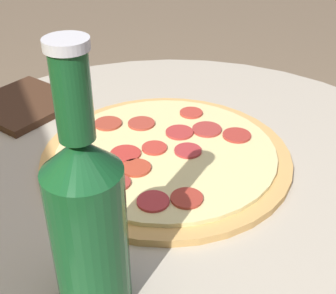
# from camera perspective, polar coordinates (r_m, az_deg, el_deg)

# --- Properties ---
(table) EXTENTS (0.81, 0.81, 0.71)m
(table) POSITION_cam_1_polar(r_m,az_deg,el_deg) (0.77, 0.84, -15.67)
(table) COLOR #B2A893
(table) RESTS_ON ground_plane
(pizza) EXTENTS (0.35, 0.35, 0.02)m
(pizza) POSITION_cam_1_polar(r_m,az_deg,el_deg) (0.65, -0.04, -0.90)
(pizza) COLOR tan
(pizza) RESTS_ON table
(beer_bottle) EXTENTS (0.07, 0.07, 0.26)m
(beer_bottle) POSITION_cam_1_polar(r_m,az_deg,el_deg) (0.41, -9.81, -8.49)
(beer_bottle) COLOR #144C23
(beer_bottle) RESTS_ON table
(pizza_paddle) EXTENTS (0.27, 0.21, 0.02)m
(pizza_paddle) POSITION_cam_1_polar(r_m,az_deg,el_deg) (0.85, -18.26, 5.44)
(pizza_paddle) COLOR #422819
(pizza_paddle) RESTS_ON table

